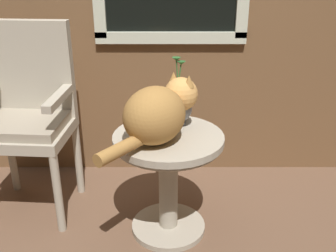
{
  "coord_description": "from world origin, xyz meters",
  "views": [
    {
      "loc": [
        0.2,
        -1.68,
        1.38
      ],
      "look_at": [
        0.2,
        0.07,
        0.61
      ],
      "focal_mm": 42.2,
      "sensor_mm": 36.0,
      "label": 1
    }
  ],
  "objects_px": {
    "wicker_chair": "(28,109)",
    "cat": "(158,112)",
    "pewter_vase_with_ivy": "(177,105)",
    "wicker_side_table": "(168,165)"
  },
  "relations": [
    {
      "from": "wicker_chair",
      "to": "pewter_vase_with_ivy",
      "type": "relative_size",
      "value": 3.06
    },
    {
      "from": "wicker_side_table",
      "to": "wicker_chair",
      "type": "distance_m",
      "value": 0.83
    },
    {
      "from": "wicker_side_table",
      "to": "pewter_vase_with_ivy",
      "type": "distance_m",
      "value": 0.31
    },
    {
      "from": "wicker_chair",
      "to": "cat",
      "type": "relative_size",
      "value": 1.92
    },
    {
      "from": "wicker_chair",
      "to": "pewter_vase_with_ivy",
      "type": "distance_m",
      "value": 0.83
    },
    {
      "from": "cat",
      "to": "pewter_vase_with_ivy",
      "type": "xyz_separation_m",
      "value": [
        0.1,
        0.2,
        -0.04
      ]
    },
    {
      "from": "cat",
      "to": "pewter_vase_with_ivy",
      "type": "relative_size",
      "value": 1.59
    },
    {
      "from": "wicker_chair",
      "to": "pewter_vase_with_ivy",
      "type": "height_order",
      "value": "wicker_chair"
    },
    {
      "from": "pewter_vase_with_ivy",
      "to": "wicker_chair",
      "type": "bearing_deg",
      "value": 171.96
    },
    {
      "from": "wicker_side_table",
      "to": "pewter_vase_with_ivy",
      "type": "xyz_separation_m",
      "value": [
        0.05,
        0.15,
        0.27
      ]
    }
  ]
}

